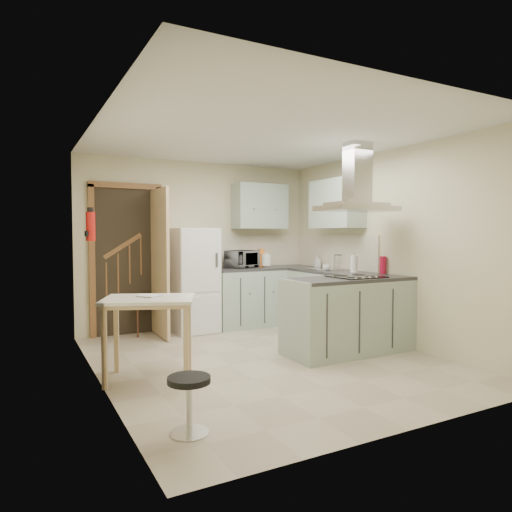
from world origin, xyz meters
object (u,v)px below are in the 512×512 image
peninsula (349,315)px  fridge (194,280)px  extractor_hood (357,209)px  microwave (242,259)px  drop_leaf_table (149,339)px  stool (189,405)px  bentwood_chair (146,303)px

peninsula → fridge: bearing=121.7°
fridge → extractor_hood: bearing=-56.2°
fridge → extractor_hood: (1.32, -1.98, 0.97)m
fridge → microwave: fridge is taller
extractor_hood → drop_leaf_table: 2.81m
extractor_hood → stool: size_ratio=2.17×
drop_leaf_table → fridge: bearing=80.9°
stool → microwave: (2.03, 3.26, 0.82)m
fridge → drop_leaf_table: (-1.15, -1.86, -0.35)m
drop_leaf_table → stool: drop_leaf_table is taller
fridge → extractor_hood: 2.57m
extractor_hood → drop_leaf_table: bearing=177.3°
peninsula → extractor_hood: extractor_hood is taller
drop_leaf_table → stool: bearing=-70.4°
fridge → stool: size_ratio=3.62×
bentwood_chair → stool: bentwood_chair is taller
drop_leaf_table → bentwood_chair: 2.07m
stool → microwave: microwave is taller
peninsula → stool: peninsula is taller
fridge → drop_leaf_table: size_ratio=1.75×
stool → fridge: bearing=69.1°
fridge → peninsula: 2.35m
extractor_hood → microwave: size_ratio=1.90×
peninsula → bentwood_chair: size_ratio=1.77×
peninsula → extractor_hood: 1.27m
drop_leaf_table → bentwood_chair: size_ratio=0.98×
drop_leaf_table → microwave: microwave is taller
peninsula → stool: bearing=-153.6°
stool → microwave: size_ratio=0.87×
fridge → stool: (-1.22, -3.20, -0.54)m
bentwood_chair → stool: (-0.56, -3.34, -0.23)m
microwave → drop_leaf_table: bearing=-156.2°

